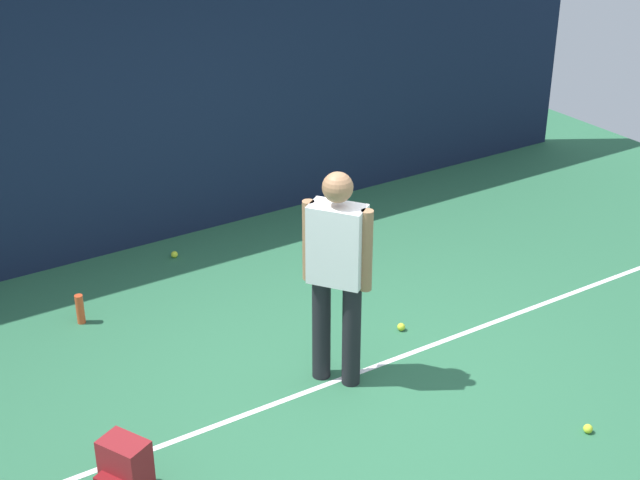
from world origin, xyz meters
TOP-DOWN VIEW (x-y plane):
  - ground_plane at (0.00, 0.00)m, footprint 12.00×12.00m
  - back_fence at (0.00, 3.00)m, footprint 10.00×0.10m
  - court_line at (0.00, -0.01)m, footprint 9.00×0.05m
  - tennis_player at (-0.10, 0.02)m, footprint 0.41×0.45m
  - backpack at (-1.95, -0.37)m, footprint 0.37×0.36m
  - tennis_ball_near_player at (-0.29, 2.54)m, footprint 0.07×0.07m
  - tennis_ball_mid_court at (1.03, -1.48)m, footprint 0.07×0.07m
  - tennis_ball_far_left at (0.74, 0.31)m, footprint 0.07×0.07m
  - water_bottle at (-1.46, 1.86)m, footprint 0.07×0.07m

SIDE VIEW (x-z plane):
  - ground_plane at x=0.00m, z-range 0.00..0.00m
  - court_line at x=0.00m, z-range 0.00..0.00m
  - tennis_ball_near_player at x=-0.29m, z-range 0.00..0.07m
  - tennis_ball_mid_court at x=1.03m, z-range 0.00..0.07m
  - tennis_ball_far_left at x=0.74m, z-range 0.00..0.07m
  - water_bottle at x=-1.46m, z-range 0.00..0.26m
  - backpack at x=-1.95m, z-range -0.01..0.43m
  - tennis_player at x=-0.10m, z-range 0.12..1.82m
  - back_fence at x=0.00m, z-range 0.00..2.67m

